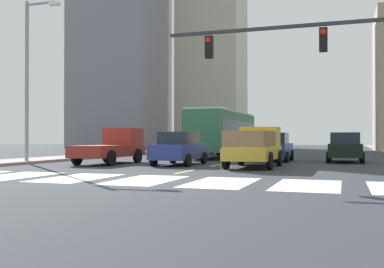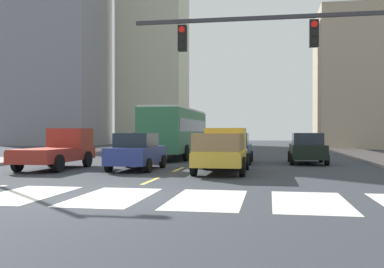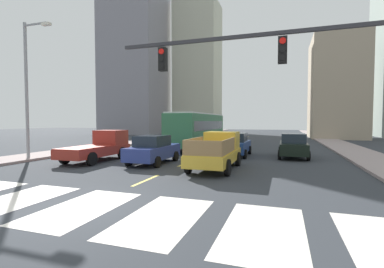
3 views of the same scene
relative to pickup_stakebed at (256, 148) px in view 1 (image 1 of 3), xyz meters
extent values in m
plane|color=#31343A|center=(-2.21, -8.07, -0.94)|extent=(160.00, 160.00, 0.00)
cube|color=gray|center=(-13.48, 9.93, -0.86)|extent=(3.13, 110.00, 0.15)
cube|color=silver|center=(-7.47, -8.07, -0.93)|extent=(1.90, 3.72, 0.01)
cube|color=silver|center=(-4.84, -8.07, -0.93)|extent=(1.90, 3.72, 0.01)
cube|color=silver|center=(-2.21, -8.07, -0.93)|extent=(1.90, 3.72, 0.01)
cube|color=silver|center=(0.42, -8.07, -0.93)|extent=(1.90, 3.72, 0.01)
cube|color=silver|center=(3.05, -8.07, -0.93)|extent=(1.90, 3.72, 0.01)
cube|color=#E2CA53|center=(-2.21, -4.07, -0.93)|extent=(0.16, 2.40, 0.01)
cube|color=#E2CA53|center=(-2.21, 0.93, -0.93)|extent=(0.16, 2.40, 0.01)
cube|color=#E2CA53|center=(-2.21, 5.93, -0.93)|extent=(0.16, 2.40, 0.01)
cube|color=#E2CA53|center=(-2.21, 10.93, -0.93)|extent=(0.16, 2.40, 0.01)
cube|color=#E2CA53|center=(-2.21, 15.93, -0.93)|extent=(0.16, 2.40, 0.01)
cube|color=#E2CA53|center=(-2.21, 20.93, -0.93)|extent=(0.16, 2.40, 0.01)
cube|color=#E2CA53|center=(-2.21, 25.93, -0.93)|extent=(0.16, 2.40, 0.01)
cube|color=#E2CA53|center=(-2.21, 30.93, -0.93)|extent=(0.16, 2.40, 0.01)
cube|color=gold|center=(0.00, -0.44, -0.26)|extent=(1.96, 5.20, 0.56)
cube|color=gold|center=(0.00, 1.26, 0.52)|extent=(1.84, 1.60, 1.00)
cube|color=#19232D|center=(0.00, 1.70, 0.70)|extent=(1.72, 0.08, 0.56)
cube|color=gold|center=(0.00, -1.39, 0.05)|extent=(1.84, 3.30, 0.06)
cylinder|color=black|center=(-0.98, 1.12, -0.54)|extent=(0.22, 0.80, 0.80)
cylinder|color=black|center=(0.98, 1.12, -0.54)|extent=(0.22, 0.80, 0.80)
cylinder|color=black|center=(-0.98, -2.00, -0.54)|extent=(0.22, 0.80, 0.80)
cylinder|color=black|center=(0.98, -2.00, -0.54)|extent=(0.22, 0.80, 0.80)
cube|color=olive|center=(-0.90, -1.39, 0.43)|extent=(0.06, 3.17, 0.70)
cube|color=olive|center=(0.90, -1.39, 0.43)|extent=(0.06, 3.17, 0.70)
cube|color=olive|center=(0.00, -2.97, 0.43)|extent=(1.80, 0.06, 0.70)
cube|color=maroon|center=(-8.02, -0.03, -0.26)|extent=(1.96, 5.20, 0.56)
cube|color=maroon|center=(-8.02, 1.67, 0.52)|extent=(1.84, 1.60, 1.00)
cube|color=#19232D|center=(-8.02, 2.11, 0.70)|extent=(1.72, 0.08, 0.56)
cube|color=#9F271C|center=(-8.02, -0.98, 0.05)|extent=(1.84, 3.30, 0.06)
cylinder|color=black|center=(-9.00, 1.53, -0.54)|extent=(0.22, 0.80, 0.80)
cylinder|color=black|center=(-7.04, 1.53, -0.54)|extent=(0.22, 0.80, 0.80)
cylinder|color=black|center=(-9.00, -1.59, -0.54)|extent=(0.22, 0.80, 0.80)
cylinder|color=black|center=(-7.04, -1.59, -0.54)|extent=(0.22, 0.80, 0.80)
cube|color=#2D6B45|center=(-4.24, 9.99, 0.91)|extent=(2.50, 10.80, 2.70)
cube|color=#19232D|center=(-4.24, 9.99, 1.26)|extent=(2.52, 9.94, 0.80)
cube|color=silver|center=(-4.24, 9.99, 2.32)|extent=(2.40, 10.37, 0.12)
cylinder|color=black|center=(-5.49, 13.34, -0.44)|extent=(0.22, 1.00, 1.00)
cylinder|color=black|center=(-2.99, 13.34, -0.44)|extent=(0.22, 1.00, 1.00)
cylinder|color=black|center=(-5.49, 7.02, -0.44)|extent=(0.22, 1.00, 1.00)
cylinder|color=black|center=(-2.99, 7.02, -0.44)|extent=(0.22, 1.00, 1.00)
cube|color=black|center=(4.13, 5.99, -0.24)|extent=(1.80, 4.40, 0.76)
cube|color=#1E2833|center=(4.13, 5.84, 0.46)|extent=(1.58, 2.11, 0.64)
cylinder|color=black|center=(3.23, 7.35, -0.62)|extent=(0.22, 0.64, 0.64)
cylinder|color=black|center=(5.03, 7.35, -0.62)|extent=(0.22, 0.64, 0.64)
cylinder|color=black|center=(3.23, 4.62, -0.62)|extent=(0.22, 0.64, 0.64)
cylinder|color=black|center=(5.03, 4.62, -0.62)|extent=(0.22, 0.64, 0.64)
cube|color=navy|center=(-4.08, 0.39, -0.24)|extent=(1.80, 4.40, 0.76)
cube|color=#1E2833|center=(-4.08, 0.24, 0.46)|extent=(1.58, 2.11, 0.64)
cylinder|color=black|center=(-4.98, 1.75, -0.62)|extent=(0.22, 0.64, 0.64)
cylinder|color=black|center=(-3.18, 1.75, -0.62)|extent=(0.22, 0.64, 0.64)
cylinder|color=black|center=(-4.98, -0.97, -0.62)|extent=(0.22, 0.64, 0.64)
cylinder|color=black|center=(-3.18, -0.97, -0.62)|extent=(0.22, 0.64, 0.64)
cube|color=red|center=(-7.86, 15.26, -0.24)|extent=(1.80, 4.40, 0.76)
cube|color=#1E2833|center=(-7.86, 15.11, 0.46)|extent=(1.58, 2.11, 0.64)
cylinder|color=black|center=(-8.76, 16.62, -0.62)|extent=(0.22, 0.64, 0.64)
cylinder|color=black|center=(-6.96, 16.62, -0.62)|extent=(0.22, 0.64, 0.64)
cylinder|color=black|center=(-8.76, 13.89, -0.62)|extent=(0.22, 0.64, 0.64)
cylinder|color=black|center=(-6.96, 13.89, -0.62)|extent=(0.22, 0.64, 0.64)
cube|color=navy|center=(0.05, 5.64, -0.24)|extent=(1.80, 4.40, 0.76)
cube|color=#1E2833|center=(0.05, 5.49, 0.46)|extent=(1.58, 2.11, 0.64)
cylinder|color=black|center=(-0.85, 7.00, -0.62)|extent=(0.22, 0.64, 0.64)
cylinder|color=black|center=(0.95, 7.00, -0.62)|extent=(0.22, 0.64, 0.64)
cylinder|color=black|center=(-0.85, 4.28, -0.62)|extent=(0.22, 0.64, 0.64)
cylinder|color=black|center=(0.95, 4.28, -0.62)|extent=(0.22, 0.64, 0.64)
cube|color=#2D2D33|center=(2.87, -5.40, 4.46)|extent=(10.43, 0.12, 0.12)
cube|color=black|center=(3.39, -5.40, 3.91)|extent=(0.28, 0.24, 0.84)
cylinder|color=red|center=(3.39, -5.53, 4.17)|extent=(0.20, 0.04, 0.20)
cylinder|color=black|center=(3.39, -5.53, 3.91)|extent=(0.20, 0.04, 0.20)
cylinder|color=black|center=(3.39, -5.53, 3.65)|extent=(0.20, 0.04, 0.20)
cube|color=black|center=(-0.78, -5.40, 3.91)|extent=(0.28, 0.24, 0.84)
cylinder|color=red|center=(-0.78, -5.53, 4.17)|extent=(0.20, 0.04, 0.20)
cylinder|color=black|center=(-0.78, -5.53, 3.91)|extent=(0.20, 0.04, 0.20)
cylinder|color=black|center=(-0.78, -5.53, 3.65)|extent=(0.20, 0.04, 0.20)
cylinder|color=gray|center=(-12.62, -0.97, 3.56)|extent=(0.20, 0.20, 9.00)
cube|color=gray|center=(-11.72, -0.97, 7.86)|extent=(1.80, 0.10, 0.10)
cube|color=silver|center=(-10.82, -0.97, 7.76)|extent=(0.60, 0.28, 0.16)
cube|color=gray|center=(-26.29, 36.53, 15.41)|extent=(11.74, 10.57, 32.68)
cube|color=#B0B19B|center=(-14.58, 43.17, 13.04)|extent=(9.07, 8.04, 27.95)
camera|label=1|loc=(4.08, -21.94, 0.47)|focal=42.58mm
camera|label=2|loc=(2.02, -19.69, 0.85)|focal=41.59mm
camera|label=3|loc=(3.47, -14.71, 1.65)|focal=25.67mm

